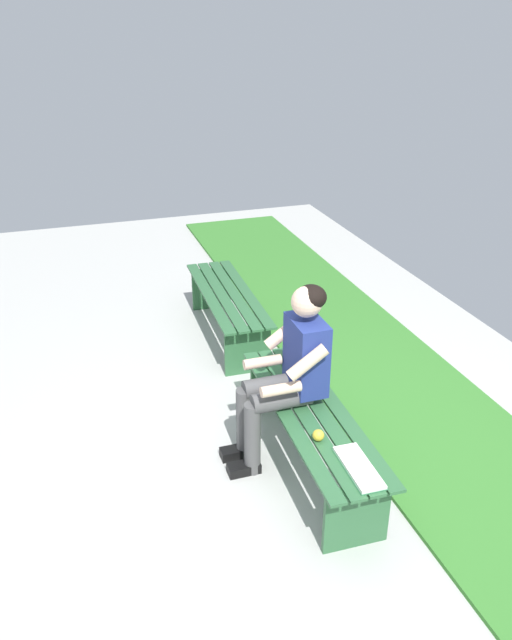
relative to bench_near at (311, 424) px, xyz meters
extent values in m
cube|color=#B2B2AD|center=(1.00, 1.00, -0.37)|extent=(10.00, 7.00, 0.04)
cube|color=#387A2D|center=(1.00, -1.03, -0.34)|extent=(9.00, 1.31, 0.03)
cube|color=#2D6038|center=(-0.01, -0.17, 0.10)|extent=(1.71, 0.15, 0.02)
cube|color=#2D6038|center=(0.00, -0.06, 0.10)|extent=(1.71, 0.15, 0.02)
cube|color=#2D6038|center=(0.00, 0.06, 0.10)|extent=(1.71, 0.15, 0.02)
cube|color=#2D6038|center=(0.01, 0.17, 0.10)|extent=(1.71, 0.15, 0.02)
cube|color=#2D6038|center=(-0.74, 0.02, -0.13)|extent=(0.04, 0.40, 0.44)
cube|color=#2D6038|center=(0.74, -0.02, -0.13)|extent=(0.04, 0.40, 0.44)
cube|color=#2D6038|center=(2.00, -0.17, 0.10)|extent=(1.61, 0.15, 0.02)
cube|color=#2D6038|center=(2.01, -0.06, 0.10)|extent=(1.61, 0.15, 0.02)
cube|color=#2D6038|center=(2.01, 0.06, 0.10)|extent=(1.61, 0.15, 0.02)
cube|color=#2D6038|center=(2.01, 0.17, 0.10)|extent=(1.61, 0.15, 0.02)
cube|color=#2D6038|center=(1.32, 0.02, -0.13)|extent=(0.04, 0.40, 0.44)
cube|color=#2D6038|center=(2.69, -0.02, -0.13)|extent=(0.04, 0.40, 0.44)
cube|color=navy|center=(0.17, -0.02, 0.43)|extent=(0.34, 0.20, 0.50)
sphere|color=beige|center=(0.17, -0.01, 0.81)|extent=(0.20, 0.20, 0.20)
ellipsoid|color=black|center=(0.17, -0.04, 0.84)|extent=(0.20, 0.19, 0.15)
cylinder|color=#4C4C4C|center=(0.08, 0.18, 0.18)|extent=(0.13, 0.40, 0.13)
cylinder|color=#4C4C4C|center=(0.26, 0.18, 0.18)|extent=(0.13, 0.40, 0.13)
cylinder|color=#4C4C4C|center=(0.08, 0.38, -0.08)|extent=(0.11, 0.11, 0.53)
cube|color=black|center=(0.08, 0.44, -0.32)|extent=(0.10, 0.22, 0.07)
cylinder|color=#4C4C4C|center=(0.26, 0.38, -0.08)|extent=(0.11, 0.11, 0.53)
cube|color=black|center=(0.26, 0.44, -0.32)|extent=(0.10, 0.22, 0.07)
cylinder|color=beige|center=(-0.04, 0.06, 0.50)|extent=(0.08, 0.28, 0.23)
cylinder|color=beige|center=(-0.01, 0.22, 0.32)|extent=(0.07, 0.26, 0.07)
cylinder|color=beige|center=(0.38, 0.06, 0.50)|extent=(0.08, 0.28, 0.23)
cylinder|color=beige|center=(0.35, 0.22, 0.32)|extent=(0.07, 0.26, 0.07)
sphere|color=gold|center=(-0.31, 0.09, 0.15)|extent=(0.07, 0.07, 0.07)
cube|color=white|center=(-0.73, -0.02, 0.12)|extent=(0.20, 0.16, 0.02)
cube|color=white|center=(-0.52, -0.03, 0.12)|extent=(0.20, 0.16, 0.02)
cube|color=#33724C|center=(-0.63, -0.03, 0.11)|extent=(0.42, 0.17, 0.01)
camera|label=1|loc=(-3.14, 1.42, 2.45)|focal=35.50mm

